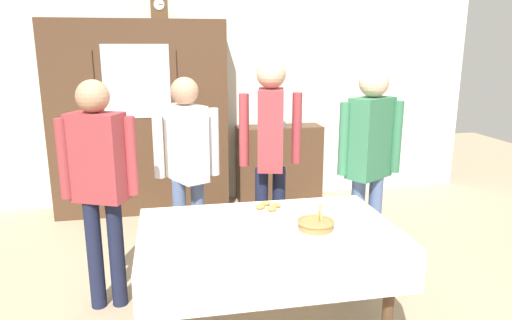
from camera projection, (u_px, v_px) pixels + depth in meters
name	position (u px, v px, depth m)	size (l,w,h in m)	color
ground_plane	(261.00, 310.00, 3.36)	(12.00, 12.00, 0.00)	tan
back_wall	(217.00, 89.00, 5.56)	(6.40, 0.10, 2.70)	silver
dining_table	(269.00, 243.00, 2.98)	(1.64, 1.03, 0.72)	#4C3321
wall_cabinet	(140.00, 119.00, 5.18)	(1.92, 0.46, 2.13)	#4C3321
mantel_clock	(159.00, 8.00, 4.94)	(0.18, 0.11, 0.24)	brown
bookshelf_low	(279.00, 163.00, 5.67)	(1.01, 0.35, 0.92)	#4C3321
book_stack	(279.00, 123.00, 5.55)	(0.12, 0.18, 0.07)	#664C7A
tea_cup_back_edge	(351.00, 222.00, 3.02)	(0.13, 0.13, 0.06)	white
tea_cup_mid_left	(215.00, 211.00, 3.21)	(0.13, 0.13, 0.06)	white
tea_cup_near_left	(178.00, 247.00, 2.63)	(0.13, 0.13, 0.06)	silver
tea_cup_far_left	(276.00, 232.00, 2.86)	(0.13, 0.13, 0.06)	white
bread_basket	(316.00, 224.00, 2.96)	(0.24, 0.24, 0.16)	#9E7542
pastry_plate	(268.00, 208.00, 3.30)	(0.28, 0.28, 0.05)	white
spoon_mid_left	(176.00, 227.00, 2.99)	(0.12, 0.02, 0.01)	silver
spoon_mid_right	(307.00, 243.00, 2.75)	(0.12, 0.02, 0.01)	silver
person_near_right_end	(271.00, 143.00, 3.81)	(0.52, 0.40, 1.76)	#191E38
person_behind_table_right	(370.00, 153.00, 3.65)	(0.52, 0.36, 1.70)	slate
person_beside_shelf	(99.00, 174.00, 3.19)	(0.52, 0.33, 1.65)	#191E38
person_by_cabinet	(187.00, 157.00, 3.72)	(0.52, 0.41, 1.63)	slate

